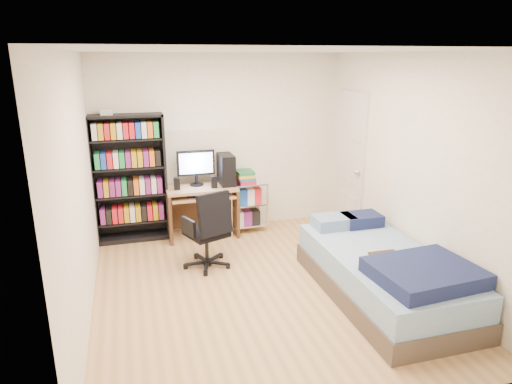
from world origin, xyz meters
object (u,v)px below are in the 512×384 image
object	(u,v)px
computer_desk	(208,190)
bed	(384,273)
media_shelf	(129,177)
office_chair	(208,243)

from	to	relation	value
computer_desk	bed	size ratio (longest dim) A/B	0.56
media_shelf	computer_desk	distance (m)	1.07
media_shelf	computer_desk	world-z (taller)	media_shelf
computer_desk	office_chair	bearing A→B (deg)	-100.24
computer_desk	office_chair	size ratio (longest dim) A/B	1.25
media_shelf	office_chair	xyz separation A→B (m)	(0.85, -1.16, -0.58)
office_chair	bed	bearing A→B (deg)	-58.13
computer_desk	office_chair	world-z (taller)	computer_desk
computer_desk	bed	world-z (taller)	computer_desk
computer_desk	bed	xyz separation A→B (m)	(1.44, -2.28, -0.38)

